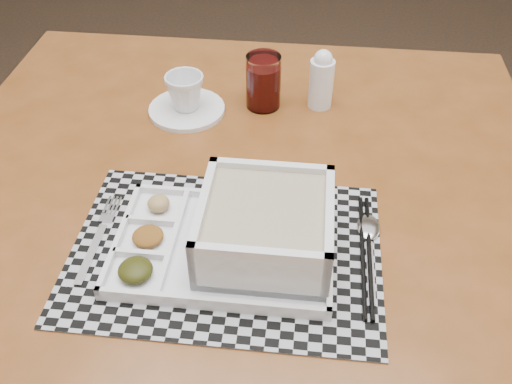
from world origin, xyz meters
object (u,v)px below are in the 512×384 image
at_px(cup, 185,92).
at_px(serving_tray, 253,233).
at_px(creamer_bottle, 321,80).
at_px(dining_table, 236,228).
at_px(juice_glass, 263,83).

bearing_deg(cup, serving_tray, -50.68).
relative_size(cup, creamer_bottle, 0.62).
xyz_separation_m(dining_table, cup, (-0.13, 0.23, 0.13)).
bearing_deg(cup, juice_glass, 28.52).
bearing_deg(dining_table, cup, 119.41).
xyz_separation_m(cup, creamer_bottle, (0.26, 0.05, 0.01)).
height_order(dining_table, juice_glass, juice_glass).
bearing_deg(cup, creamer_bottle, 24.98).
bearing_deg(dining_table, juice_glass, 86.10).
xyz_separation_m(dining_table, creamer_bottle, (0.13, 0.28, 0.14)).
bearing_deg(creamer_bottle, serving_tray, -101.70).
distance_m(dining_table, creamer_bottle, 0.34).
height_order(dining_table, creamer_bottle, creamer_bottle).
xyz_separation_m(serving_tray, juice_glass, (-0.03, 0.40, 0.01)).
distance_m(serving_tray, creamer_bottle, 0.42).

